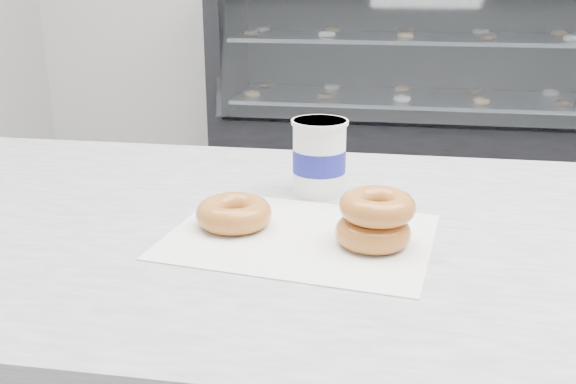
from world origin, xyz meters
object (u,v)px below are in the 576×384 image
object	(u,v)px
display_case	(438,115)
donut_stack	(375,219)
coffee_cup	(319,156)
donut_single	(234,213)

from	to	relation	value
display_case	donut_stack	xyz separation A→B (m)	(-0.26, -2.78, 0.44)
display_case	coffee_cup	size ratio (longest dim) A/B	20.39
display_case	coffee_cup	xyz separation A→B (m)	(-0.35, -2.59, 0.47)
donut_single	donut_stack	distance (m)	0.19
display_case	donut_stack	distance (m)	2.83
donut_single	display_case	bearing A→B (deg)	80.70
display_case	donut_single	size ratio (longest dim) A/B	22.95
display_case	donut_single	xyz separation A→B (m)	(-0.45, -2.75, 0.43)
donut_stack	coffee_cup	bearing A→B (deg)	116.12
display_case	coffee_cup	bearing A→B (deg)	-97.76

